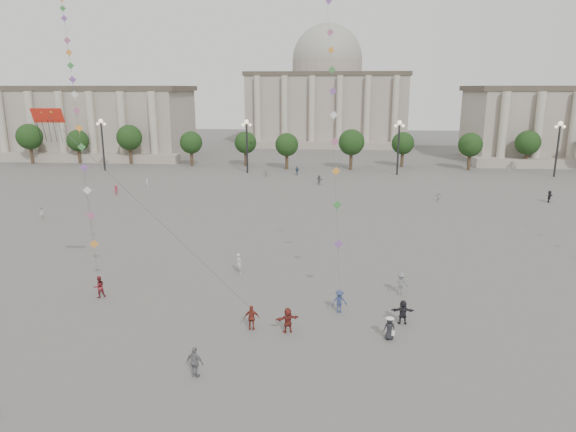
{
  "coord_description": "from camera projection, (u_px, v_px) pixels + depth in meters",
  "views": [
    {
      "loc": [
        2.1,
        -32.18,
        16.85
      ],
      "look_at": [
        -1.71,
        12.0,
        5.7
      ],
      "focal_mm": 32.0,
      "sensor_mm": 36.0,
      "label": 1
    }
  ],
  "objects": [
    {
      "name": "ground",
      "position": [
        298.0,
        339.0,
        35.38
      ],
      "size": [
        360.0,
        360.0,
        0.0
      ],
      "primitive_type": "plane",
      "color": "#54524F",
      "rests_on": "ground"
    },
    {
      "name": "tree_row",
      "position": [
        323.0,
        143.0,
        109.43
      ],
      "size": [
        137.12,
        5.12,
        8.0
      ],
      "color": "#38271C",
      "rests_on": "ground"
    },
    {
      "name": "kite_flyer_1",
      "position": [
        339.0,
        301.0,
        39.29
      ],
      "size": [
        1.32,
        0.97,
        1.83
      ],
      "primitive_type": "imported",
      "rotation": [
        0.0,
        0.0,
        0.27
      ],
      "color": "navy",
      "rests_on": "ground"
    },
    {
      "name": "person_crowd_9",
      "position": [
        549.0,
        196.0,
        77.18
      ],
      "size": [
        1.46,
        1.63,
        1.8
      ],
      "primitive_type": "imported",
      "rotation": [
        0.0,
        0.0,
        0.89
      ],
      "color": "black",
      "rests_on": "ground"
    },
    {
      "name": "person_crowd_3",
      "position": [
        403.0,
        312.0,
        37.44
      ],
      "size": [
        1.7,
        0.57,
        1.82
      ],
      "primitive_type": "imported",
      "rotation": [
        0.0,
        0.0,
        3.16
      ],
      "color": "#222127",
      "rests_on": "ground"
    },
    {
      "name": "tourist_2",
      "position": [
        288.0,
        320.0,
        36.13
      ],
      "size": [
        1.78,
        1.12,
        1.84
      ],
      "primitive_type": "imported",
      "rotation": [
        0.0,
        0.0,
        3.51
      ],
      "color": "maroon",
      "rests_on": "ground"
    },
    {
      "name": "person_crowd_6",
      "position": [
        401.0,
        283.0,
        42.77
      ],
      "size": [
        1.37,
        0.97,
        1.92
      ],
      "primitive_type": "imported",
      "rotation": [
        0.0,
        0.0,
        0.23
      ],
      "color": "slate",
      "rests_on": "ground"
    },
    {
      "name": "person_crowd_0",
      "position": [
        297.0,
        171.0,
        101.27
      ],
      "size": [
        1.07,
        0.57,
        1.75
      ],
      "primitive_type": "imported",
      "rotation": [
        0.0,
        0.0,
        0.15
      ],
      "color": "#2C4964",
      "rests_on": "ground"
    },
    {
      "name": "person_crowd_1",
      "position": [
        42.0,
        213.0,
        66.97
      ],
      "size": [
        1.06,
        1.09,
        1.78
      ],
      "primitive_type": "imported",
      "rotation": [
        0.0,
        0.0,
        2.23
      ],
      "color": "silver",
      "rests_on": "ground"
    },
    {
      "name": "person_crowd_12",
      "position": [
        319.0,
        180.0,
        91.34
      ],
      "size": [
        1.44,
        1.57,
        1.75
      ],
      "primitive_type": "imported",
      "rotation": [
        0.0,
        0.0,
        2.27
      ],
      "color": "slate",
      "rests_on": "ground"
    },
    {
      "name": "kite_train_west",
      "position": [
        66.0,
        35.0,
        61.15
      ],
      "size": [
        24.93,
        44.8,
        65.35
      ],
      "color": "#3F3F3F",
      "rests_on": "ground"
    },
    {
      "name": "person_crowd_7",
      "position": [
        439.0,
        196.0,
        77.83
      ],
      "size": [
        1.38,
        1.25,
        1.53
      ],
      "primitive_type": "imported",
      "rotation": [
        0.0,
        0.0,
        2.45
      ],
      "color": "silver",
      "rests_on": "ground"
    },
    {
      "name": "person_crowd_4",
      "position": [
        266.0,
        172.0,
        99.57
      ],
      "size": [
        1.58,
        1.0,
        1.63
      ],
      "primitive_type": "imported",
      "rotation": [
        0.0,
        0.0,
        3.51
      ],
      "color": "#BAB9B6",
      "rests_on": "ground"
    },
    {
      "name": "lamp_post_mid_east",
      "position": [
        399.0,
        137.0,
        99.97
      ],
      "size": [
        2.0,
        0.9,
        10.65
      ],
      "color": "#262628",
      "rests_on": "ground"
    },
    {
      "name": "hall_west",
      "position": [
        29.0,
        121.0,
        130.3
      ],
      "size": [
        84.0,
        26.22,
        17.2
      ],
      "color": "gray",
      "rests_on": "ground"
    },
    {
      "name": "tourist_3",
      "position": [
        195.0,
        362.0,
        30.51
      ],
      "size": [
        1.22,
        0.83,
        1.93
      ],
      "primitive_type": "imported",
      "rotation": [
        0.0,
        0.0,
        2.79
      ],
      "color": "slate",
      "rests_on": "ground"
    },
    {
      "name": "hat_person",
      "position": [
        390.0,
        328.0,
        35.1
      ],
      "size": [
        0.89,
        0.66,
        1.69
      ],
      "color": "black",
      "rests_on": "ground"
    },
    {
      "name": "tourist_0",
      "position": [
        252.0,
        318.0,
        36.46
      ],
      "size": [
        1.13,
        0.54,
        1.87
      ],
      "primitive_type": "imported",
      "rotation": [
        0.0,
        0.0,
        3.22
      ],
      "color": "maroon",
      "rests_on": "ground"
    },
    {
      "name": "person_crowd_2",
      "position": [
        116.0,
        190.0,
        82.36
      ],
      "size": [
        1.14,
        1.16,
        1.6
      ],
      "primitive_type": "imported",
      "rotation": [
        0.0,
        0.0,
        0.8
      ],
      "color": "#A02B3E",
      "rests_on": "ground"
    },
    {
      "name": "lamp_post_far_east",
      "position": [
        559.0,
        139.0,
        97.47
      ],
      "size": [
        2.0,
        0.9,
        10.65
      ],
      "color": "#262628",
      "rests_on": "ground"
    },
    {
      "name": "dragon_kite",
      "position": [
        51.0,
        127.0,
        35.99
      ],
      "size": [
        8.34,
        1.13,
        19.72
      ],
      "color": "red",
      "rests_on": "ground"
    },
    {
      "name": "hall_central",
      "position": [
        326.0,
        96.0,
        156.76
      ],
      "size": [
        48.3,
        34.3,
        35.5
      ],
      "color": "gray",
      "rests_on": "ground"
    },
    {
      "name": "person_crowd_10",
      "position": [
        147.0,
        183.0,
        88.82
      ],
      "size": [
        0.58,
        0.67,
        1.53
      ],
      "primitive_type": "imported",
      "rotation": [
        0.0,
        0.0,
        2.05
      ],
      "color": "silver",
      "rests_on": "ground"
    },
    {
      "name": "kite_flyer_0",
      "position": [
        99.0,
        287.0,
        42.17
      ],
      "size": [
        1.13,
        1.1,
        1.83
      ],
      "primitive_type": "imported",
      "rotation": [
        0.0,
        0.0,
        3.82
      ],
      "color": "maroon",
      "rests_on": "ground"
    },
    {
      "name": "person_crowd_13",
      "position": [
        239.0,
        263.0,
        47.62
      ],
      "size": [
        0.83,
        0.83,
        1.95
      ],
      "primitive_type": "imported",
      "rotation": [
        0.0,
        0.0,
        2.35
      ],
      "color": "#B7B6B3",
      "rests_on": "ground"
    },
    {
      "name": "lamp_post_mid_west",
      "position": [
        247.0,
        136.0,
        102.47
      ],
      "size": [
        2.0,
        0.9,
        10.65
      ],
      "color": "#262628",
      "rests_on": "ground"
    },
    {
      "name": "lamp_post_far_west",
      "position": [
        102.0,
        135.0,
        104.97
      ],
      "size": [
        2.0,
        0.9,
        10.65
      ],
      "color": "#262628",
      "rests_on": "ground"
    }
  ]
}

